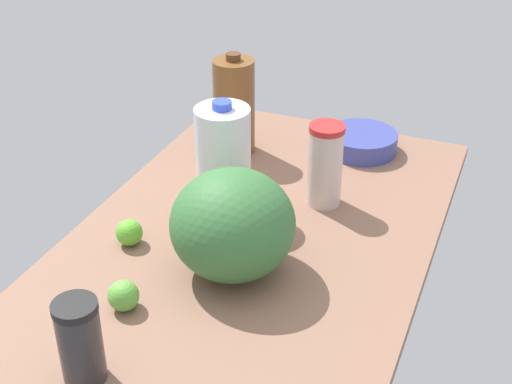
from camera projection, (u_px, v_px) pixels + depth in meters
The scene contains 9 objects.
countertop at pixel (256, 236), 159.13cm from camera, with size 120.00×76.00×3.00cm, color #89604C.
chocolate_milk_jug at pixel (234, 106), 185.42cm from camera, with size 10.80×10.80×27.15cm.
watermelon at pixel (233, 225), 140.26cm from camera, with size 25.02×25.02×22.26cm, color #387039.
shaker_bottle at pixel (80, 341), 116.21cm from camera, with size 7.52×7.52×15.83cm.
milk_jug at pixel (223, 159), 160.93cm from camera, with size 12.49×12.49×26.61cm.
mixing_bowl at pixel (362, 142), 190.16cm from camera, with size 18.74×18.74×5.29cm, color #3B4597.
tumbler_cup at pixel (325, 165), 163.59cm from camera, with size 8.24×8.24×20.07cm.
lime_far_back at pixel (123, 296), 134.08cm from camera, with size 6.02×6.02×6.02cm, color #5FAD3E.
lime_near_front at pixel (129, 233), 152.52cm from camera, with size 5.81×5.81×5.81cm, color #5DB72F.
Camera 1 is at (-121.99, -49.68, 91.34)cm, focal length 50.00 mm.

